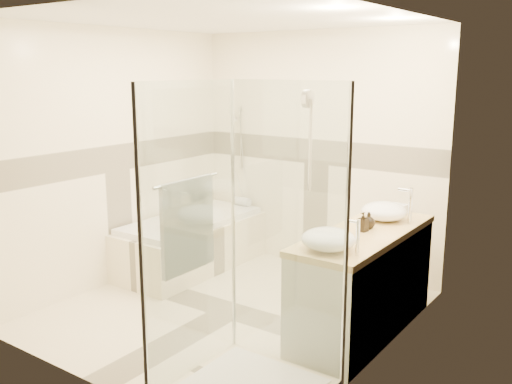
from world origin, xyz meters
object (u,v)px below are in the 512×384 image
Objects in this scene: vessel_sink_far at (328,239)px; amenity_bottle_a at (363,222)px; bathtub at (192,240)px; amenity_bottle_b at (369,220)px; shower_enclosure at (240,319)px; vanity at (363,282)px; vessel_sink_near at (384,211)px.

vessel_sink_far reaches higher than amenity_bottle_a.
amenity_bottle_b is (2.13, -0.25, 0.61)m from bathtub.
bathtub is 4.37× the size of vessel_sink_far.
vessel_sink_far is at bearing -23.65° from bathtub.
shower_enclosure reaches higher than amenity_bottle_a.
vessel_sink_far reaches higher than amenity_bottle_b.
vanity reaches higher than bathtub.
vessel_sink_far reaches higher than vessel_sink_near.
vessel_sink_near reaches higher than amenity_bottle_b.
vessel_sink_near is at bearing 80.81° from shower_enclosure.
vanity is (2.15, -0.35, 0.12)m from bathtub.
vessel_sink_near reaches higher than bathtub.
bathtub is 2.47m from shower_enclosure.
vanity is 12.28× the size of amenity_bottle_b.
vessel_sink_far is 0.57m from amenity_bottle_a.
shower_enclosure is at bearing -101.24° from amenity_bottle_b.
amenity_bottle_b is at bearing -90.00° from vessel_sink_near.
amenity_bottle_b is (0.00, 0.68, -0.01)m from vessel_sink_far.
shower_enclosure is at bearing -102.19° from amenity_bottle_a.
vessel_sink_far is at bearing -90.00° from vessel_sink_near.
vanity is 1.31m from shower_enclosure.
amenity_bottle_a is at bearing 77.81° from shower_enclosure.
amenity_bottle_b is at bearing 90.00° from amenity_bottle_a.
vessel_sink_far is at bearing -90.00° from amenity_bottle_a.
vessel_sink_far is at bearing 68.37° from shower_enclosure.
vessel_sink_far is 2.95× the size of amenity_bottle_b.
vessel_sink_near is at bearing 92.76° from vanity.
bathtub is 0.83× the size of shower_enclosure.
amenity_bottle_b reaches higher than bathtub.
shower_enclosure is 1.46m from amenity_bottle_b.
bathtub is 2.23m from amenity_bottle_b.
amenity_bottle_a is at bearing -90.00° from vessel_sink_near.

